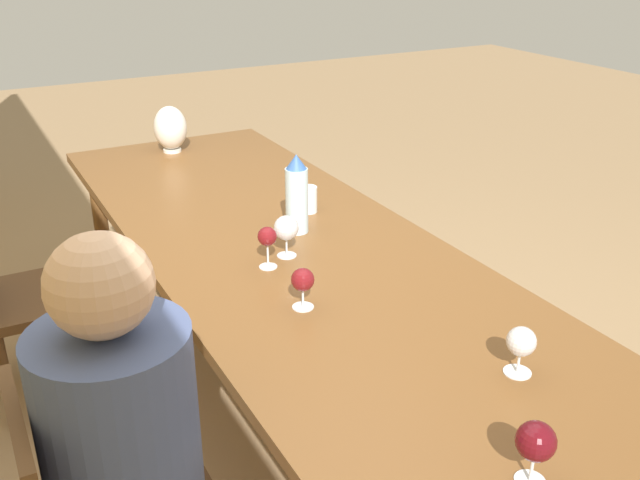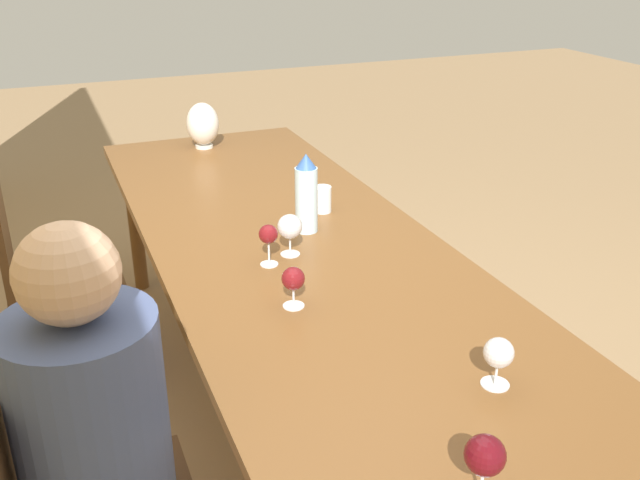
# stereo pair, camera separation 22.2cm
# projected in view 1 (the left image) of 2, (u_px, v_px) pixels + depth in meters

# --- Properties ---
(ground_plane) EXTENTS (14.00, 14.00, 0.00)m
(ground_plane) POSITION_uv_depth(u_px,v_px,m) (294.00, 422.00, 2.75)
(ground_plane) COLOR #937551
(dining_table) EXTENTS (2.92, 0.96, 0.75)m
(dining_table) POSITION_uv_depth(u_px,v_px,m) (291.00, 260.00, 2.47)
(dining_table) COLOR brown
(dining_table) RESTS_ON ground_plane
(water_bottle) EXTENTS (0.08, 0.08, 0.29)m
(water_bottle) POSITION_uv_depth(u_px,v_px,m) (297.00, 195.00, 2.49)
(water_bottle) COLOR silver
(water_bottle) RESTS_ON dining_table
(water_tumbler) EXTENTS (0.07, 0.07, 0.10)m
(water_tumbler) POSITION_uv_depth(u_px,v_px,m) (308.00, 199.00, 2.70)
(water_tumbler) COLOR silver
(water_tumbler) RESTS_ON dining_table
(vase) EXTENTS (0.16, 0.16, 0.22)m
(vase) POSITION_uv_depth(u_px,v_px,m) (170.00, 128.00, 3.39)
(vase) COLOR silver
(vase) RESTS_ON dining_table
(wine_glass_0) EXTENTS (0.07, 0.07, 0.12)m
(wine_glass_0) POSITION_uv_depth(u_px,v_px,m) (303.00, 281.00, 2.00)
(wine_glass_0) COLOR silver
(wine_glass_0) RESTS_ON dining_table
(wine_glass_1) EXTENTS (0.06, 0.06, 0.14)m
(wine_glass_1) POSITION_uv_depth(u_px,v_px,m) (267.00, 238.00, 2.24)
(wine_glass_1) COLOR silver
(wine_glass_1) RESTS_ON dining_table
(wine_glass_2) EXTENTS (0.08, 0.08, 0.14)m
(wine_glass_2) POSITION_uv_depth(u_px,v_px,m) (286.00, 229.00, 2.32)
(wine_glass_2) COLOR silver
(wine_glass_2) RESTS_ON dining_table
(wine_glass_3) EXTENTS (0.08, 0.08, 0.14)m
(wine_glass_3) POSITION_uv_depth(u_px,v_px,m) (536.00, 442.00, 1.36)
(wine_glass_3) COLOR silver
(wine_glass_3) RESTS_ON dining_table
(wine_glass_4) EXTENTS (0.07, 0.07, 0.13)m
(wine_glass_4) POSITION_uv_depth(u_px,v_px,m) (521.00, 343.00, 1.71)
(wine_glass_4) COLOR silver
(wine_glass_4) RESTS_ON dining_table
(chair_far) EXTENTS (0.44, 0.44, 0.85)m
(chair_far) POSITION_uv_depth(u_px,v_px,m) (24.00, 291.00, 2.74)
(chair_far) COLOR brown
(chair_far) RESTS_ON ground_plane
(person_near) EXTENTS (0.35, 0.35, 1.21)m
(person_near) POSITION_uv_depth(u_px,v_px,m) (131.00, 461.00, 1.61)
(person_near) COLOR #2D2D38
(person_near) RESTS_ON ground_plane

